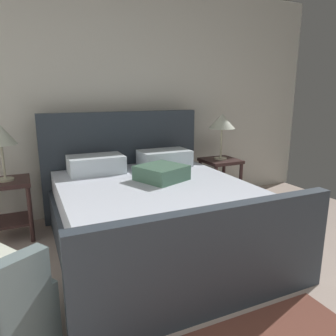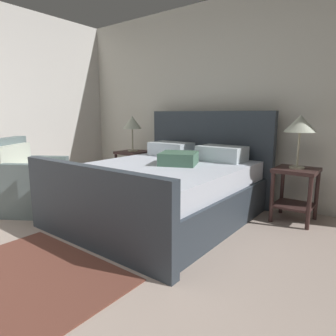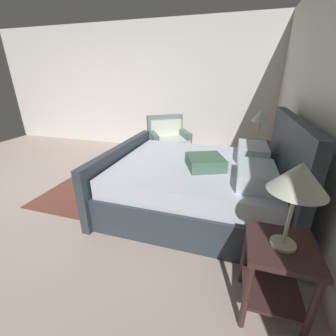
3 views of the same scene
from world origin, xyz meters
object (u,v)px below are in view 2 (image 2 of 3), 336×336
(nightstand_right, at_px, (295,186))
(armchair, at_px, (29,183))
(table_lamp_left, at_px, (132,123))
(bed, at_px, (166,187))
(nightstand_left, at_px, (133,163))
(table_lamp_right, at_px, (300,125))

(nightstand_right, relative_size, armchair, 0.60)
(table_lamp_left, bearing_deg, bed, -31.65)
(bed, bearing_deg, nightstand_left, 148.35)
(nightstand_left, xyz_separation_m, table_lamp_left, (-0.00, 0.00, 0.64))
(bed, relative_size, table_lamp_right, 3.71)
(bed, bearing_deg, table_lamp_left, 148.35)
(table_lamp_left, xyz_separation_m, armchair, (-0.24, -1.61, -0.69))
(nightstand_left, bearing_deg, table_lamp_left, 116.57)
(nightstand_right, relative_size, table_lamp_right, 1.04)
(nightstand_left, bearing_deg, table_lamp_right, -0.50)
(table_lamp_left, bearing_deg, armchair, -98.66)
(nightstand_left, bearing_deg, bed, -31.65)
(nightstand_right, distance_m, table_lamp_right, 0.67)
(nightstand_right, xyz_separation_m, nightstand_left, (-2.49, 0.02, 0.00))
(nightstand_right, relative_size, table_lamp_left, 1.08)
(armchair, bearing_deg, table_lamp_left, 81.34)
(bed, height_order, nightstand_left, bed)
(table_lamp_right, height_order, table_lamp_left, table_lamp_right)
(nightstand_left, distance_m, armchair, 1.63)
(bed, xyz_separation_m, armchair, (-1.49, -0.84, -0.00))
(bed, distance_m, table_lamp_left, 1.62)
(bed, height_order, table_lamp_left, bed)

